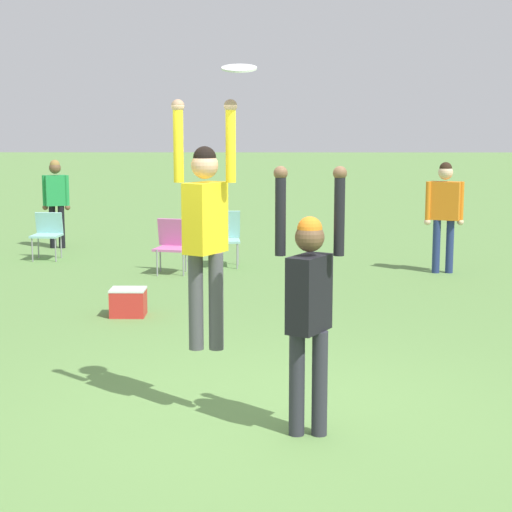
% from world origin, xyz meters
% --- Properties ---
extents(ground_plane, '(120.00, 120.00, 0.00)m').
position_xyz_m(ground_plane, '(0.00, 0.00, 0.00)').
color(ground_plane, '#608C47').
extents(person_jumping, '(0.51, 0.41, 2.00)m').
position_xyz_m(person_jumping, '(-0.49, 0.06, 1.59)').
color(person_jumping, '#4C4C51').
rests_on(person_jumping, ground_plane).
extents(person_defending, '(0.54, 0.43, 2.05)m').
position_xyz_m(person_defending, '(0.32, -0.42, 1.08)').
color(person_defending, '#2D2D38').
rests_on(person_defending, ground_plane).
extents(frisbee, '(0.27, 0.27, 0.08)m').
position_xyz_m(frisbee, '(-0.21, -0.04, 2.77)').
color(frisbee, white).
extents(camping_chair_1, '(0.51, 0.55, 0.91)m').
position_xyz_m(camping_chair_1, '(-0.67, 7.32, 0.53)').
color(camping_chair_1, gray).
rests_on(camping_chair_1, ground_plane).
extents(camping_chair_2, '(0.50, 0.53, 0.81)m').
position_xyz_m(camping_chair_2, '(-3.79, 7.99, 0.49)').
color(camping_chair_2, gray).
rests_on(camping_chair_2, ground_plane).
extents(camping_chair_3, '(0.58, 0.62, 0.85)m').
position_xyz_m(camping_chair_3, '(-1.48, 6.66, 0.49)').
color(camping_chair_3, gray).
rests_on(camping_chair_3, ground_plane).
extents(person_spectator_near, '(0.53, 0.33, 1.67)m').
position_xyz_m(person_spectator_near, '(-3.95, 9.30, 0.99)').
color(person_spectator_near, black).
rests_on(person_spectator_near, ground_plane).
extents(person_spectator_far, '(0.62, 0.37, 1.75)m').
position_xyz_m(person_spectator_far, '(2.80, 6.69, 1.06)').
color(person_spectator_far, navy).
rests_on(person_spectator_far, ground_plane).
extents(cooler_box, '(0.43, 0.36, 0.34)m').
position_xyz_m(cooler_box, '(-1.70, 3.61, 0.17)').
color(cooler_box, red).
rests_on(cooler_box, ground_plane).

